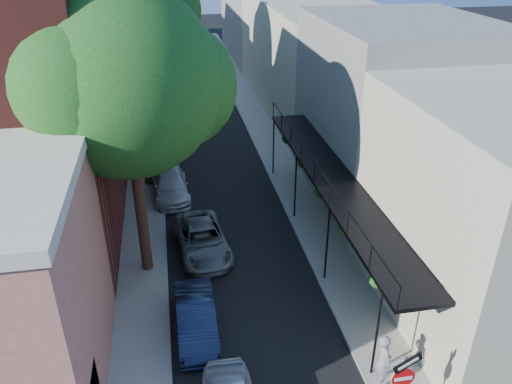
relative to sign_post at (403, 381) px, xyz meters
name	(u,v)px	position (x,y,z in m)	size (l,w,h in m)	color
road_surface	(200,112)	(-3.16, 29.03, -2.03)	(6.00, 64.00, 0.01)	black
sidewalk_left	(147,114)	(-7.16, 29.03, -1.98)	(2.00, 64.00, 0.12)	gray
sidewalk_right	(250,108)	(0.84, 29.03, -1.98)	(2.00, 64.00, 0.12)	gray
buildings_left	(61,57)	(-12.46, 27.79, 2.90)	(10.10, 59.10, 12.00)	tan
buildings_right	(315,52)	(5.83, 28.51, 2.39)	(9.80, 55.00, 10.00)	beige
sign_post	(403,381)	(0.00, 0.00, 0.00)	(0.89, 0.17, 2.99)	#595B60
oak_near	(138,84)	(-6.53, 9.29, 5.84)	(7.48, 6.80, 11.42)	#362015
oak_mid	(143,57)	(-6.58, 17.26, 5.02)	(6.60, 6.00, 10.20)	#362015
oak_far	(144,6)	(-6.51, 26.30, 6.22)	(7.70, 7.00, 11.90)	#362015
parked_car_b	(196,318)	(-5.21, 4.97, -1.40)	(1.34, 3.85, 1.27)	#131E3E
parked_car_c	(203,239)	(-4.56, 9.97, -1.41)	(2.09, 4.54, 1.26)	slate
parked_car_d	(171,185)	(-5.76, 15.51, -1.41)	(1.76, 4.32, 1.25)	silver
parked_car_e	(169,138)	(-5.68, 22.45, -1.47)	(1.35, 3.35, 1.14)	black
parked_car_f	(182,113)	(-4.56, 27.20, -1.43)	(1.27, 3.66, 1.20)	slate
parked_car_g	(171,95)	(-5.26, 31.71, -1.37)	(2.20, 4.77, 1.33)	#939BA6
pedestrian	(383,360)	(0.24, 1.58, -0.95)	(0.71, 0.46, 1.94)	gray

